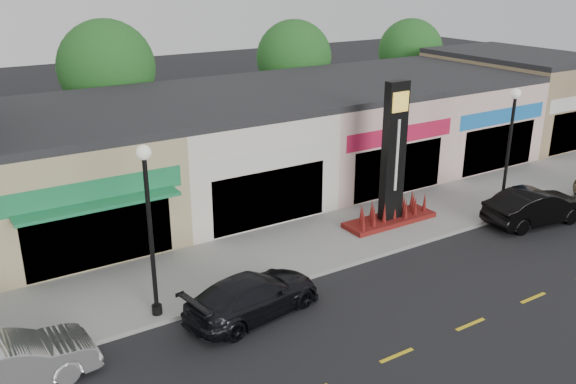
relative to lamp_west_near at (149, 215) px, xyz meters
name	(u,v)px	position (x,y,z in m)	size (l,w,h in m)	color
ground	(404,284)	(8.00, -2.50, -3.48)	(120.00, 120.00, 0.00)	black
sidewalk	(330,238)	(8.00, 1.85, -3.40)	(52.00, 4.30, 0.15)	gray
curb	(365,259)	(8.00, -0.40, -3.40)	(52.00, 0.20, 0.15)	gray
shop_beige	(63,172)	(-0.50, 8.96, -1.08)	(7.00, 10.85, 4.80)	tan
shop_cream	(216,147)	(6.50, 8.97, -1.08)	(7.00, 10.01, 4.80)	beige
shop_pink_w	(336,127)	(13.50, 8.97, -1.08)	(7.00, 10.01, 4.80)	#CB9D9B
shop_pink_e	(433,111)	(20.50, 8.97, -1.08)	(7.00, 10.01, 4.80)	#CB9D9B
shop_tan	(512,95)	(27.50, 8.98, -0.83)	(7.00, 10.01, 5.30)	#88754F
tree_rear_west	(107,68)	(4.00, 17.00, 1.74)	(5.20, 5.20, 7.83)	#382619
tree_rear_mid	(294,58)	(16.00, 17.00, 1.41)	(4.80, 4.80, 7.29)	#382619
tree_rear_east	(410,51)	(26.00, 17.00, 1.15)	(4.60, 4.60, 6.94)	#382619
lamp_west_near	(149,215)	(0.00, 0.00, 0.00)	(0.44, 0.44, 5.47)	black
lamp_east_near	(510,139)	(16.00, 0.00, 0.00)	(0.44, 0.44, 5.47)	black
pylon_sign	(392,175)	(11.00, 1.70, -1.20)	(4.20, 1.30, 6.00)	#58130F
car_white_van	(7,366)	(-4.48, -1.26, -2.74)	(4.46, 1.56, 1.47)	silver
car_dark_sedan	(253,295)	(2.65, -1.42, -2.80)	(4.64, 1.89, 1.35)	black
car_black_conv	(536,207)	(16.38, -1.46, -2.71)	(4.65, 1.62, 1.53)	black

